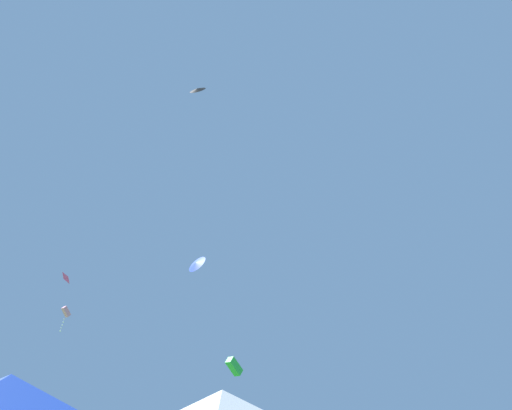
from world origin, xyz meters
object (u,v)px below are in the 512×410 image
(kite_black_delta, at_px, (198,89))
(kite_blue_delta, at_px, (197,263))
(kite_pink_box, at_px, (66,313))
(kite_magenta_diamond, at_px, (67,278))
(kite_green_box, at_px, (235,366))
(canopy_tent_blue, at_px, (7,393))
(canopy_tent_white, at_px, (222,406))

(kite_black_delta, bearing_deg, kite_blue_delta, 96.40)
(kite_pink_box, xyz_separation_m, kite_blue_delta, (11.10, -8.73, 0.86))
(kite_pink_box, relative_size, kite_magenta_diamond, 2.34)
(kite_green_box, bearing_deg, kite_pink_box, 166.51)
(canopy_tent_blue, height_order, kite_pink_box, kite_pink_box)
(kite_black_delta, distance_m, kite_blue_delta, 13.62)
(kite_pink_box, bearing_deg, kite_magenta_diamond, -84.78)
(kite_blue_delta, bearing_deg, kite_magenta_diamond, 146.17)
(canopy_tent_white, distance_m, kite_green_box, 16.23)
(kite_green_box, distance_m, kite_blue_delta, 7.93)
(kite_black_delta, distance_m, kite_magenta_diamond, 24.22)
(kite_black_delta, relative_size, kite_blue_delta, 0.48)
(kite_magenta_diamond, bearing_deg, kite_green_box, -7.83)
(canopy_tent_white, bearing_deg, kite_black_delta, -108.75)
(canopy_tent_white, bearing_deg, canopy_tent_blue, -166.74)
(kite_magenta_diamond, relative_size, kite_blue_delta, 0.56)
(kite_green_box, bearing_deg, kite_magenta_diamond, 172.17)
(kite_green_box, xyz_separation_m, kite_magenta_diamond, (-13.15, 1.81, 6.72))
(canopy_tent_white, xyz_separation_m, kite_pink_box, (-13.64, 19.08, 7.67))
(kite_black_delta, bearing_deg, canopy_tent_white, 71.25)
(canopy_tent_blue, bearing_deg, kite_pink_box, 109.92)
(kite_magenta_diamond, xyz_separation_m, kite_blue_delta, (10.97, -7.36, -1.49))
(canopy_tent_white, relative_size, kite_magenta_diamond, 4.02)
(canopy_tent_white, xyz_separation_m, kite_green_box, (-0.37, 15.89, 3.29))
(kite_green_box, height_order, kite_pink_box, kite_pink_box)
(canopy_tent_blue, bearing_deg, kite_black_delta, -17.23)
(kite_black_delta, bearing_deg, kite_green_box, 87.98)
(canopy_tent_blue, bearing_deg, kite_magenta_diamond, 110.90)
(canopy_tent_white, relative_size, kite_green_box, 2.44)
(kite_green_box, xyz_separation_m, kite_pink_box, (-13.27, 3.18, 4.38))
(canopy_tent_blue, bearing_deg, kite_blue_delta, 72.79)
(canopy_tent_blue, distance_m, kite_pink_box, 23.06)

